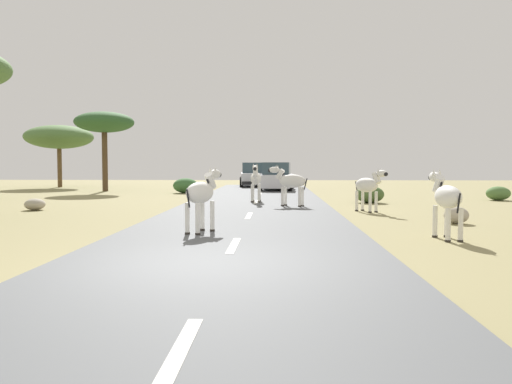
# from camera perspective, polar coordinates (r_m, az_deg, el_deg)

# --- Properties ---
(ground_plane) EXTENTS (90.00, 90.00, 0.00)m
(ground_plane) POSITION_cam_1_polar(r_m,az_deg,el_deg) (8.69, -6.67, -8.29)
(ground_plane) COLOR #8E8456
(road) EXTENTS (6.00, 64.00, 0.05)m
(road) POSITION_cam_1_polar(r_m,az_deg,el_deg) (8.62, -3.58, -8.19)
(road) COLOR #56595B
(road) RESTS_ON ground_plane
(lane_markings) EXTENTS (0.16, 56.00, 0.01)m
(lane_markings) POSITION_cam_1_polar(r_m,az_deg,el_deg) (7.65, -4.34, -9.45)
(lane_markings) COLOR silver
(lane_markings) RESTS_ON road
(zebra_0) EXTENTS (0.46, 1.77, 1.67)m
(zebra_0) POSITION_cam_1_polar(r_m,az_deg,el_deg) (22.41, -0.02, 1.44)
(zebra_0) COLOR silver
(zebra_0) RESTS_ON road
(zebra_1) EXTENTS (0.87, 1.61, 1.59)m
(zebra_1) POSITION_cam_1_polar(r_m,az_deg,el_deg) (12.56, -6.00, -0.15)
(zebra_1) COLOR silver
(zebra_1) RESTS_ON road
(zebra_2) EXTENTS (1.08, 1.50, 1.57)m
(zebra_2) POSITION_cam_1_polar(r_m,az_deg,el_deg) (18.70, 12.30, 0.68)
(zebra_2) COLOR silver
(zebra_2) RESTS_ON ground_plane
(zebra_3) EXTENTS (1.59, 0.99, 1.61)m
(zebra_3) POSITION_cam_1_polar(r_m,az_deg,el_deg) (20.27, 3.81, 1.15)
(zebra_3) COLOR silver
(zebra_3) RESTS_ON road
(zebra_4) EXTENTS (0.54, 1.69, 1.59)m
(zebra_4) POSITION_cam_1_polar(r_m,az_deg,el_deg) (12.48, 20.28, -0.58)
(zebra_4) COLOR silver
(zebra_4) RESTS_ON ground_plane
(car_0) EXTENTS (2.26, 4.45, 1.74)m
(car_0) POSITION_cam_1_polar(r_m,az_deg,el_deg) (32.62, 2.31, 1.63)
(car_0) COLOR silver
(car_0) RESTS_ON road
(car_1) EXTENTS (2.23, 4.44, 1.74)m
(car_1) POSITION_cam_1_polar(r_m,az_deg,el_deg) (37.83, -0.27, 1.85)
(car_1) COLOR silver
(car_1) RESTS_ON road
(tree_2) EXTENTS (4.85, 4.85, 4.49)m
(tree_2) POSITION_cam_1_polar(r_m,az_deg,el_deg) (40.14, -20.94, 5.67)
(tree_2) COLOR brown
(tree_2) RESTS_ON ground_plane
(tree_4) EXTENTS (3.63, 3.63, 4.91)m
(tree_4) POSITION_cam_1_polar(r_m,az_deg,el_deg) (33.40, -16.42, 7.31)
(tree_4) COLOR #4C3823
(tree_4) RESTS_ON ground_plane
(bush_0) EXTENTS (1.45, 1.30, 0.87)m
(bush_0) POSITION_cam_1_polar(r_m,az_deg,el_deg) (30.25, -7.79, 0.70)
(bush_0) COLOR #386633
(bush_0) RESTS_ON ground_plane
(bush_2) EXTENTS (1.24, 1.12, 0.75)m
(bush_2) POSITION_cam_1_polar(r_m,az_deg,el_deg) (23.06, 12.46, -0.26)
(bush_2) COLOR #425B2D
(bush_2) RESTS_ON ground_plane
(bush_3) EXTENTS (1.09, 0.98, 0.65)m
(bush_3) POSITION_cam_1_polar(r_m,az_deg,el_deg) (26.58, 25.20, -0.14)
(bush_3) COLOR #4C7038
(bush_3) RESTS_ON ground_plane
(rock_0) EXTENTS (0.70, 0.56, 0.49)m
(rock_0) POSITION_cam_1_polar(r_m,az_deg,el_deg) (15.83, 21.26, -2.41)
(rock_0) COLOR #A89E8C
(rock_0) RESTS_ON ground_plane
(rock_1) EXTENTS (0.73, 0.76, 0.43)m
(rock_1) POSITION_cam_1_polar(r_m,az_deg,el_deg) (20.69, -23.25, -1.26)
(rock_1) COLOR #A89E8C
(rock_1) RESTS_ON ground_plane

